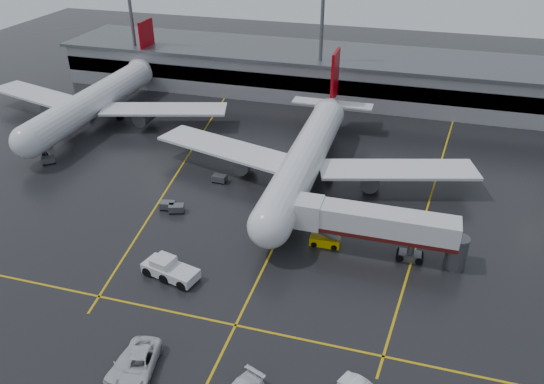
# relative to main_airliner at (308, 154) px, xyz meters

# --- Properties ---
(ground) EXTENTS (220.00, 220.00, 0.00)m
(ground) POSITION_rel_main_airliner_xyz_m (0.00, -9.70, -4.21)
(ground) COLOR black
(ground) RESTS_ON ground
(apron_line_centre) EXTENTS (0.25, 90.00, 0.02)m
(apron_line_centre) POSITION_rel_main_airliner_xyz_m (0.00, -9.70, -4.20)
(apron_line_centre) COLOR gold
(apron_line_centre) RESTS_ON ground
(apron_line_stop) EXTENTS (60.00, 0.25, 0.02)m
(apron_line_stop) POSITION_rel_main_airliner_xyz_m (0.00, -31.70, -4.20)
(apron_line_stop) COLOR gold
(apron_line_stop) RESTS_ON ground
(apron_line_left) EXTENTS (9.99, 69.35, 0.02)m
(apron_line_left) POSITION_rel_main_airliner_xyz_m (-20.00, 0.30, -4.20)
(apron_line_left) COLOR gold
(apron_line_left) RESTS_ON ground
(apron_line_right) EXTENTS (7.57, 69.64, 0.02)m
(apron_line_right) POSITION_rel_main_airliner_xyz_m (18.00, 0.30, -4.20)
(apron_line_right) COLOR gold
(apron_line_right) RESTS_ON ground
(terminal) EXTENTS (122.00, 19.00, 8.60)m
(terminal) POSITION_rel_main_airliner_xyz_m (0.00, 38.23, 0.11)
(terminal) COLOR gray
(terminal) RESTS_ON ground
(light_mast_left) EXTENTS (3.00, 1.20, 25.45)m
(light_mast_left) POSITION_rel_main_airliner_xyz_m (-45.00, 32.30, 10.27)
(light_mast_left) COLOR #595B60
(light_mast_left) RESTS_ON ground
(light_mast_mid) EXTENTS (3.00, 1.20, 25.45)m
(light_mast_mid) POSITION_rel_main_airliner_xyz_m (-5.00, 32.30, 10.27)
(light_mast_mid) COLOR #595B60
(light_mast_mid) RESTS_ON ground
(main_airliner) EXTENTS (48.80, 45.60, 14.10)m
(main_airliner) POSITION_rel_main_airliner_xyz_m (0.00, 0.00, 0.00)
(main_airliner) COLOR silver
(main_airliner) RESTS_ON ground
(second_airliner) EXTENTS (48.80, 45.60, 14.10)m
(second_airliner) POSITION_rel_main_airliner_xyz_m (-42.00, 12.00, 0.00)
(second_airliner) COLOR silver
(second_airliner) RESTS_ON ground
(jet_bridge) EXTENTS (19.90, 3.40, 6.05)m
(jet_bridge) POSITION_rel_main_airliner_xyz_m (11.87, -15.70, -0.28)
(jet_bridge) COLOR silver
(jet_bridge) RESTS_ON ground
(pushback_tractor) EXTENTS (6.91, 4.09, 2.32)m
(pushback_tractor) POSITION_rel_main_airliner_xyz_m (-9.69, -26.44, -3.29)
(pushback_tractor) COLOR silver
(pushback_tractor) RESTS_ON ground
(belt_loader) EXTENTS (3.71, 1.83, 2.32)m
(belt_loader) POSITION_rel_main_airliner_xyz_m (5.87, -15.64, -3.64)
(belt_loader) COLOR #E0B902
(belt_loader) RESTS_ON ground
(service_van_a) EXTENTS (4.11, 6.85, 1.78)m
(service_van_a) POSITION_rel_main_airliner_xyz_m (-6.46, -39.61, -3.32)
(service_van_a) COLOR silver
(service_van_a) RESTS_ON ground
(service_van_d) EXTENTS (2.72, 5.53, 1.81)m
(service_van_d) POSITION_rel_main_airliner_xyz_m (-7.40, -39.68, -3.30)
(service_van_d) COLOR silver
(service_van_d) RESTS_ON ground
(baggage_cart_a) EXTENTS (2.30, 1.85, 1.12)m
(baggage_cart_a) POSITION_rel_main_airliner_xyz_m (-14.74, -13.81, -3.58)
(baggage_cart_a) COLOR #595B60
(baggage_cart_a) RESTS_ON ground
(baggage_cart_b) EXTENTS (2.19, 1.61, 1.12)m
(baggage_cart_b) POSITION_rel_main_airliner_xyz_m (-16.24, -13.42, -3.58)
(baggage_cart_b) COLOR #595B60
(baggage_cart_b) RESTS_ON ground
(baggage_cart_c) EXTENTS (2.06, 1.40, 1.12)m
(baggage_cart_c) POSITION_rel_main_airliner_xyz_m (-12.21, -4.34, -3.58)
(baggage_cart_c) COLOR #595B60
(baggage_cart_c) RESTS_ON ground
(baggage_cart_d) EXTENTS (2.36, 2.02, 1.12)m
(baggage_cart_d) POSITION_rel_main_airliner_xyz_m (-45.32, -0.04, -3.58)
(baggage_cart_d) COLOR #595B60
(baggage_cart_d) RESTS_ON ground
(baggage_cart_e) EXTENTS (2.38, 2.23, 1.12)m
(baggage_cart_e) POSITION_rel_main_airliner_xyz_m (-40.30, -6.11, -3.58)
(baggage_cart_e) COLOR #595B60
(baggage_cart_e) RESTS_ON ground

